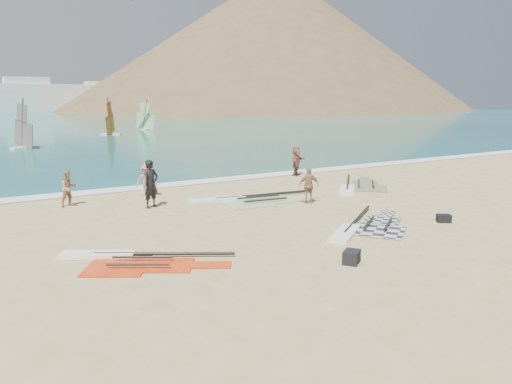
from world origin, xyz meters
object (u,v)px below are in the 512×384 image
rig_red (128,260)px  beachgoer_left (69,188)px  gear_bag_near (352,257)px  gear_bag_far (444,218)px  rig_green (248,200)px  beachgoer_mid (147,180)px  beachgoer_back (309,185)px  person_wetsuit (151,184)px  beachgoer_right (296,161)px  rig_orange (357,187)px  rig_grey (365,228)px

rig_red → beachgoer_left: beachgoer_left is taller
gear_bag_near → gear_bag_far: gear_bag_near is taller
rig_green → beachgoer_mid: 4.73m
beachgoer_back → rig_red: bearing=41.4°
person_wetsuit → beachgoer_mid: size_ratio=1.29×
person_wetsuit → beachgoer_left: (-2.82, 2.03, -0.22)m
beachgoer_back → beachgoer_right: 7.59m
beachgoer_back → beachgoer_right: beachgoer_right is taller
beachgoer_left → gear_bag_near: bearing=-80.7°
person_wetsuit → beachgoer_right: bearing=-3.3°
beachgoer_right → rig_red: bearing=-175.9°
gear_bag_far → beachgoer_back: (-2.18, 5.18, 0.63)m
person_wetsuit → rig_orange: bearing=-29.2°
rig_orange → rig_red: size_ratio=1.12×
person_wetsuit → rig_red: bearing=-138.9°
rig_orange → beachgoer_right: bearing=46.8°
rig_orange → beachgoer_right: beachgoer_right is taller
gear_bag_far → beachgoer_mid: size_ratio=0.32×
rig_red → beachgoer_back: size_ratio=2.86×
rig_grey → gear_bag_near: size_ratio=9.14×
beachgoer_mid → beachgoer_right: beachgoer_right is taller
gear_bag_near → gear_bag_far: (5.95, 1.65, -0.03)m
rig_orange → rig_red: bearing=154.2°
beachgoer_mid → beachgoer_right: bearing=12.5°
rig_green → beachgoer_left: 7.49m
gear_bag_far → beachgoer_left: size_ratio=0.32×
rig_orange → gear_bag_near: (-8.14, -8.53, 0.13)m
rig_grey → beachgoer_mid: size_ratio=3.33×
beachgoer_right → gear_bag_near: bearing=-153.8°
rig_grey → gear_bag_far: bearing=-50.4°
rig_green → beachgoer_back: 2.76m
beachgoer_back → person_wetsuit: bearing=-4.6°
rig_green → gear_bag_far: gear_bag_far is taller
gear_bag_far → beachgoer_right: (1.86, 11.61, 0.70)m
beachgoer_back → gear_bag_near: bearing=81.0°
rig_green → rig_red: bearing=-135.7°
rig_orange → beachgoer_left: beachgoer_left is taller
gear_bag_near → beachgoer_back: (3.77, 6.83, 0.60)m
rig_orange → person_wetsuit: bearing=127.1°
gear_bag_far → rig_grey: bearing=165.2°
beachgoer_left → beachgoer_right: size_ratio=0.91×
rig_red → beachgoer_left: size_ratio=2.90×
rig_grey → beachgoer_right: (4.96, 10.79, 0.79)m
beachgoer_mid → gear_bag_near: bearing=-78.4°
rig_red → beachgoer_right: size_ratio=2.63×
person_wetsuit → beachgoer_back: (6.00, -2.73, -0.21)m
rig_red → gear_bag_near: 6.16m
rig_green → gear_bag_far: (4.15, -6.97, 0.09)m
rig_red → beachgoer_right: bearing=68.3°
rig_red → person_wetsuit: person_wetsuit is taller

